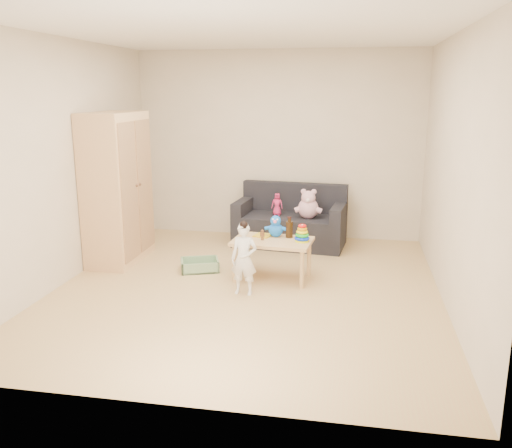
% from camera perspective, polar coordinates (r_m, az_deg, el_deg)
% --- Properties ---
extents(room, '(4.50, 4.50, 4.50)m').
position_cam_1_polar(room, '(5.48, -0.99, 6.01)').
color(room, tan).
rests_on(room, ground).
extents(wardrobe, '(0.50, 1.00, 1.81)m').
position_cam_1_polar(wardrobe, '(6.76, -14.39, 3.67)').
color(wardrobe, '#E7B67F').
rests_on(wardrobe, ground).
extents(sofa, '(1.52, 0.87, 0.41)m').
position_cam_1_polar(sofa, '(7.36, 3.57, -0.66)').
color(sofa, black).
rests_on(sofa, ground).
extents(play_table, '(0.90, 0.62, 0.45)m').
position_cam_1_polar(play_table, '(6.03, 1.73, -3.74)').
color(play_table, tan).
rests_on(play_table, ground).
extents(storage_bin, '(0.52, 0.45, 0.13)m').
position_cam_1_polar(storage_bin, '(6.38, -5.94, -4.31)').
color(storage_bin, gray).
rests_on(storage_bin, ground).
extents(toddler, '(0.28, 0.20, 0.73)m').
position_cam_1_polar(toddler, '(5.55, -1.27, -3.79)').
color(toddler, white).
rests_on(toddler, ground).
extents(pink_bear, '(0.33, 0.30, 0.33)m').
position_cam_1_polar(pink_bear, '(7.14, 5.53, 1.90)').
color(pink_bear, '#E0A5BA').
rests_on(pink_bear, sofa).
extents(doll, '(0.15, 0.11, 0.30)m').
position_cam_1_polar(doll, '(7.28, 2.23, 2.05)').
color(doll, '#DC2966').
rests_on(doll, sofa).
extents(ring_stacker, '(0.17, 0.17, 0.19)m').
position_cam_1_polar(ring_stacker, '(5.90, 4.88, -1.13)').
color(ring_stacker, '#F2FF0D').
rests_on(ring_stacker, play_table).
extents(brown_bottle, '(0.08, 0.08, 0.24)m').
position_cam_1_polar(brown_bottle, '(6.04, 3.53, -0.50)').
color(brown_bottle, black).
rests_on(brown_bottle, play_table).
extents(blue_plush, '(0.21, 0.17, 0.25)m').
position_cam_1_polar(blue_plush, '(6.07, 2.10, -0.19)').
color(blue_plush, '#1B73F5').
rests_on(blue_plush, play_table).
extents(wooden_figure, '(0.05, 0.05, 0.12)m').
position_cam_1_polar(wooden_figure, '(5.93, 0.67, -1.15)').
color(wooden_figure, brown).
rests_on(wooden_figure, play_table).
extents(yellow_book, '(0.22, 0.22, 0.01)m').
position_cam_1_polar(yellow_book, '(6.12, 0.72, -1.20)').
color(yellow_book, gold).
rests_on(yellow_book, play_table).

